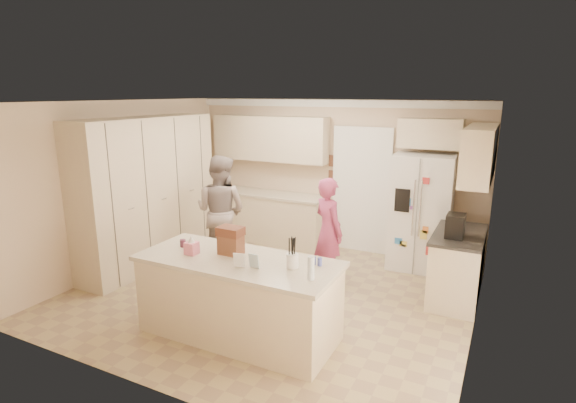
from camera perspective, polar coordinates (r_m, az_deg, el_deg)
The scene contains 41 objects.
floor at distance 6.36m, azimuth -2.26°, elevation -11.69°, with size 5.20×4.60×0.02m, color tan.
ceiling at distance 5.74m, azimuth -2.51°, elevation 12.64°, with size 5.20×4.60×0.02m, color white.
wall_back at distance 7.97m, azimuth 5.67°, elevation 3.43°, with size 5.20×0.02×2.60m, color beige.
wall_front at distance 4.14m, azimuth -18.12°, elevation -7.04°, with size 5.20×0.02×2.60m, color beige.
wall_left at distance 7.50m, azimuth -20.13°, elevation 2.00°, with size 0.02×4.60×2.60m, color beige.
wall_right at distance 5.22m, azimuth 23.62°, elevation -3.21°, with size 0.02×4.60×2.60m, color beige.
crown_back at distance 7.80m, azimuth 5.75°, elevation 12.29°, with size 5.20×0.08×0.12m, color white.
pantry_bank at distance 7.45m, azimuth -17.30°, elevation 1.15°, with size 0.60×2.60×2.35m, color beige.
back_base_cab at distance 8.37m, azimuth -2.62°, elevation -2.07°, with size 2.20×0.60×0.88m, color beige.
back_countertop at distance 8.24m, azimuth -2.69°, elevation 0.99°, with size 2.24×0.63×0.04m, color beige.
back_upper_cab at distance 8.20m, azimuth -2.30°, elevation 8.01°, with size 2.20×0.35×0.80m, color beige.
doorway_opening at distance 7.82m, azimuth 9.31°, elevation 1.24°, with size 0.90×0.06×2.10m, color black.
doorway_casing at distance 7.78m, azimuth 9.23°, elevation 1.19°, with size 1.02×0.03×2.22m, color white.
wall_frame_upper at distance 7.89m, azimuth 5.74°, elevation 5.15°, with size 0.15×0.02×0.20m, color brown.
wall_frame_lower at distance 7.93m, azimuth 5.70°, elevation 3.23°, with size 0.15×0.02×0.20m, color brown.
refrigerator at distance 7.26m, azimuth 16.51°, elevation -1.34°, with size 0.90×0.70×1.80m, color white.
fridge_seam at distance 6.92m, azimuth 15.98°, elevation -2.03°, with size 0.01×0.02×1.78m, color gray.
fridge_dispenser at distance 6.89m, azimuth 14.31°, elevation 0.15°, with size 0.22×0.03×0.35m, color black.
fridge_handle_l at distance 6.88m, azimuth 15.63°, elevation -0.81°, with size 0.02×0.02×0.85m, color silver.
fridge_handle_r at distance 6.86m, azimuth 16.45°, elevation -0.90°, with size 0.02×0.02×0.85m, color silver.
over_fridge_cab at distance 7.26m, azimuth 17.65°, elevation 8.22°, with size 0.95×0.35×0.45m, color beige.
right_base_cab at distance 6.46m, azimuth 20.67°, elevation -7.85°, with size 0.60×1.20×0.88m, color beige.
right_countertop at distance 6.31m, azimuth 20.94°, elevation -3.95°, with size 0.63×1.24×0.04m, color #2D2B28.
right_upper_cab at distance 6.28m, azimuth 23.18°, elevation 5.61°, with size 0.35×1.50×0.70m, color beige.
coffee_maker at distance 6.08m, azimuth 20.50°, elevation -2.90°, with size 0.22×0.28×0.30m, color black.
island_base at distance 5.22m, azimuth -6.28°, elevation -12.23°, with size 2.20×0.90×0.88m, color beige.
island_top at distance 5.04m, azimuth -6.42°, elevation -7.52°, with size 2.28×0.96×0.05m, color beige.
utensil_crock at distance 4.74m, azimuth 0.56°, elevation -7.52°, with size 0.13×0.13×0.15m, color white.
tissue_box at distance 5.23m, azimuth -12.14°, elevation -5.81°, with size 0.13×0.13×0.14m, color #DC6E8B.
tissue_plume at distance 5.20m, azimuth -12.20°, elevation -4.67°, with size 0.08×0.08×0.08m, color white.
dollhouse_body at distance 5.15m, azimuth -7.26°, elevation -5.47°, with size 0.26×0.18×0.22m, color brown.
dollhouse_roof at distance 5.10m, azimuth -7.32°, elevation -3.77°, with size 0.28×0.20×0.10m, color #592D1E.
jam_jar at distance 5.50m, azimuth -13.20°, elevation -5.17°, with size 0.07×0.07×0.09m, color #59263F.
greeting_card_a at distance 4.77m, azimuth -6.23°, elevation -7.42°, with size 0.12×0.01×0.16m, color white.
greeting_card_b at distance 4.73m, azimuth -4.36°, elevation -7.54°, with size 0.12×0.01×0.16m, color silver.
water_bottle at distance 4.44m, azimuth 2.94°, elevation -8.44°, with size 0.07×0.07×0.24m, color silver.
shaker_salt at distance 4.83m, azimuth 3.28°, elevation -7.51°, with size 0.05×0.05×0.09m, color #3E469A.
shaker_pepper at distance 4.81m, azimuth 4.05°, elevation -7.64°, with size 0.05×0.05×0.09m, color #3E469A.
teen_boy at distance 7.18m, azimuth -8.54°, elevation -1.19°, with size 0.86×0.67×1.77m, color gray.
teen_girl at distance 6.47m, azimuth 5.16°, elevation -3.77°, with size 0.57×0.37×1.56m, color #C64063.
fridge_magnets at distance 6.92m, azimuth 15.97°, elevation -2.05°, with size 0.76×0.02×1.44m, color tan, non-canonical shape.
Camera 1 is at (2.78, -5.02, 2.72)m, focal length 28.00 mm.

